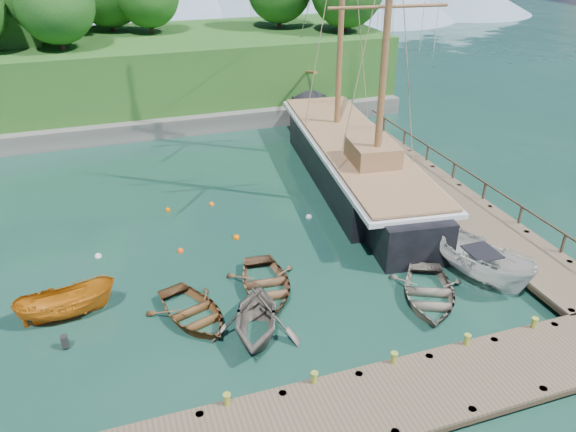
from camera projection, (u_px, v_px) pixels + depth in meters
name	position (u px, v px, depth m)	size (l,w,h in m)	color
ground	(293.00, 304.00, 23.78)	(160.00, 160.00, 0.00)	#113328
dock_near	(413.00, 394.00, 18.70)	(20.00, 3.20, 1.10)	#4E4130
dock_east	(440.00, 190.00, 32.68)	(3.20, 24.00, 1.10)	#4E4130
bollard_0	(228.00, 418.00, 18.38)	(0.26, 0.26, 0.45)	olive
bollard_1	(314.00, 396.00, 19.23)	(0.26, 0.26, 0.45)	olive
bollard_2	(392.00, 375.00, 20.08)	(0.26, 0.26, 0.45)	olive
bollard_3	(464.00, 357.00, 20.93)	(0.26, 0.26, 0.45)	olive
bollard_4	(530.00, 340.00, 21.78)	(0.26, 0.26, 0.45)	olive
rowboat_0	(194.00, 319.00, 22.91)	(2.99, 4.18, 0.87)	#54351B
rowboat_1	(256.00, 335.00, 22.00)	(3.52, 4.08, 2.15)	#655D55
rowboat_2	(266.00, 290.00, 24.65)	(3.14, 4.39, 0.91)	brown
rowboat_3	(428.00, 300.00, 24.03)	(3.26, 4.56, 0.94)	#675F53
motorboat_orange	(70.00, 317.00, 23.03)	(1.50, 3.98, 1.54)	#C26A11
cabin_boat_white	(477.00, 278.00, 25.47)	(2.01, 5.35, 2.07)	silver
schooner	(353.00, 165.00, 34.42)	(7.14, 26.87, 19.60)	black
mooring_buoy_0	(102.00, 304.00, 23.78)	(0.36, 0.36, 0.36)	silver
mooring_buoy_1	(181.00, 252.00, 27.52)	(0.33, 0.33, 0.33)	#E9460D
mooring_buoy_2	(236.00, 238.00, 28.68)	(0.36, 0.36, 0.36)	#E95A00
mooring_buoy_3	(309.00, 218.00, 30.65)	(0.35, 0.35, 0.35)	silver
mooring_buoy_4	(168.00, 210.00, 31.39)	(0.31, 0.31, 0.31)	#D15800
mooring_buoy_5	(212.00, 205.00, 32.01)	(0.32, 0.32, 0.32)	#E35A08
mooring_buoy_6	(98.00, 257.00, 27.08)	(0.36, 0.36, 0.36)	silver
headland	(6.00, 47.00, 43.75)	(51.00, 19.31, 12.90)	#474744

